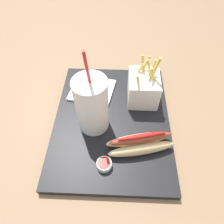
{
  "coord_description": "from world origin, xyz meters",
  "views": [
    {
      "loc": [
        0.36,
        0.01,
        0.51
      ],
      "look_at": [
        0.0,
        0.0,
        0.05
      ],
      "focal_mm": 32.3,
      "sensor_mm": 36.0,
      "label": 1
    }
  ],
  "objects_px": {
    "soda_cup": "(92,105)",
    "napkin_stack": "(92,90)",
    "fries_basket": "(143,88)",
    "ketchup_cup_1": "(104,164)",
    "hot_dog_1": "(140,143)"
  },
  "relations": [
    {
      "from": "ketchup_cup_1",
      "to": "napkin_stack",
      "type": "distance_m",
      "value": 0.27
    },
    {
      "from": "napkin_stack",
      "to": "ketchup_cup_1",
      "type": "bearing_deg",
      "value": 12.24
    },
    {
      "from": "fries_basket",
      "to": "ketchup_cup_1",
      "type": "height_order",
      "value": "fries_basket"
    },
    {
      "from": "ketchup_cup_1",
      "to": "soda_cup",
      "type": "bearing_deg",
      "value": -163.63
    },
    {
      "from": "fries_basket",
      "to": "ketchup_cup_1",
      "type": "relative_size",
      "value": 4.21
    },
    {
      "from": "fries_basket",
      "to": "napkin_stack",
      "type": "distance_m",
      "value": 0.17
    },
    {
      "from": "soda_cup",
      "to": "hot_dog_1",
      "type": "height_order",
      "value": "soda_cup"
    },
    {
      "from": "fries_basket",
      "to": "napkin_stack",
      "type": "xyz_separation_m",
      "value": [
        -0.02,
        -0.16,
        -0.04
      ]
    },
    {
      "from": "napkin_stack",
      "to": "fries_basket",
      "type": "bearing_deg",
      "value": 81.61
    },
    {
      "from": "soda_cup",
      "to": "napkin_stack",
      "type": "bearing_deg",
      "value": -171.86
    },
    {
      "from": "ketchup_cup_1",
      "to": "napkin_stack",
      "type": "relative_size",
      "value": 0.28
    },
    {
      "from": "soda_cup",
      "to": "napkin_stack",
      "type": "height_order",
      "value": "soda_cup"
    },
    {
      "from": "fries_basket",
      "to": "ketchup_cup_1",
      "type": "bearing_deg",
      "value": -24.16
    },
    {
      "from": "ketchup_cup_1",
      "to": "napkin_stack",
      "type": "xyz_separation_m",
      "value": [
        -0.26,
        -0.06,
        -0.01
      ]
    },
    {
      "from": "soda_cup",
      "to": "napkin_stack",
      "type": "distance_m",
      "value": 0.16
    }
  ]
}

